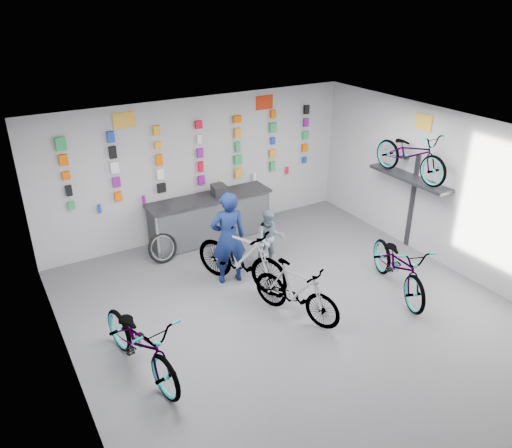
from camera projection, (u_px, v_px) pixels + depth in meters
floor at (306, 325)px, 8.16m from camera, size 8.00×8.00×0.00m
ceiling at (315, 147)px, 6.86m from camera, size 8.00×8.00×0.00m
wall_back at (199, 168)px, 10.62m from camera, size 7.00×0.00×7.00m
wall_left at (71, 314)px, 5.91m from camera, size 0.00×8.00×8.00m
wall_right at (466, 198)px, 9.11m from camera, size 0.00×8.00×8.00m
counter at (211, 219)px, 10.70m from camera, size 2.70×0.66×1.00m
merch_wall at (196, 156)px, 10.39m from camera, size 5.56×0.08×1.57m
wall_bracket at (410, 182)px, 9.98m from camera, size 0.39×1.90×2.00m
sign_left at (124, 120)px, 9.39m from camera, size 0.42×0.02×0.30m
sign_right at (264, 102)px, 10.81m from camera, size 0.42×0.02×0.30m
sign_side at (424, 122)px, 9.53m from camera, size 0.02×0.40×0.30m
bike_left at (141, 342)px, 6.95m from camera, size 1.05×2.09×1.05m
bike_center at (296, 291)px, 8.15m from camera, size 1.05×1.71×0.99m
bike_right at (399, 265)px, 8.85m from camera, size 1.31×2.11×1.05m
bike_service at (241, 257)px, 8.99m from camera, size 1.36×2.01×1.18m
bike_wall at (411, 154)px, 9.69m from camera, size 0.63×1.80×0.95m
clerk at (228, 238)px, 9.01m from camera, size 0.72×0.54×1.78m
customer at (270, 239)px, 9.62m from camera, size 0.70×0.61×1.20m
spare_wheel at (162, 248)px, 9.92m from camera, size 0.65×0.33×0.61m
register at (219, 190)px, 10.54m from camera, size 0.30×0.32×0.22m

